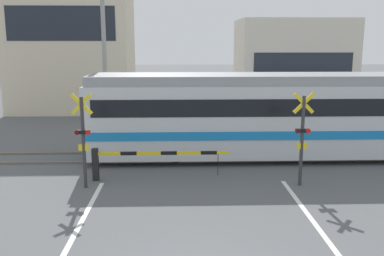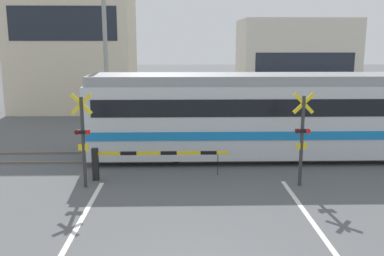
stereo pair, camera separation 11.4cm
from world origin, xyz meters
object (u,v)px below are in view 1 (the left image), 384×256
object	(u,v)px
commuter_train	(314,113)
crossing_signal_left	(83,137)
crossing_barrier_far	(231,125)
crossing_barrier_near	(134,158)
crossing_signal_right	(302,135)

from	to	relation	value
commuter_train	crossing_signal_left	bearing A→B (deg)	-157.48
commuter_train	crossing_barrier_far	size ratio (longest dim) A/B	3.91
crossing_barrier_near	crossing_signal_right	world-z (taller)	crossing_signal_right
crossing_barrier_near	crossing_barrier_far	distance (m)	6.98
crossing_barrier_near	crossing_signal_right	size ratio (longest dim) A/B	1.51
commuter_train	crossing_barrier_near	world-z (taller)	commuter_train
crossing_signal_left	crossing_signal_right	world-z (taller)	same
commuter_train	crossing_signal_left	xyz separation A→B (m)	(-8.36, -3.47, -0.11)
crossing_barrier_far	crossing_signal_left	size ratio (longest dim) A/B	1.51
commuter_train	crossing_barrier_near	size ratio (longest dim) A/B	3.91
crossing_signal_left	crossing_signal_right	bearing A→B (deg)	0.00
commuter_train	crossing_barrier_far	bearing A→B (deg)	134.56
crossing_barrier_far	crossing_signal_right	xyz separation A→B (m)	(1.47, -6.44, 0.91)
crossing_barrier_far	crossing_signal_left	world-z (taller)	crossing_signal_left
crossing_signal_left	crossing_barrier_far	bearing A→B (deg)	49.87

